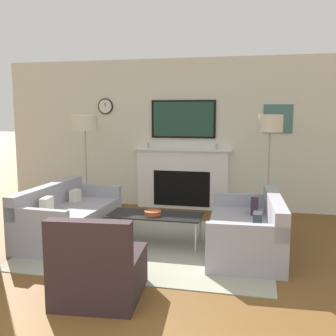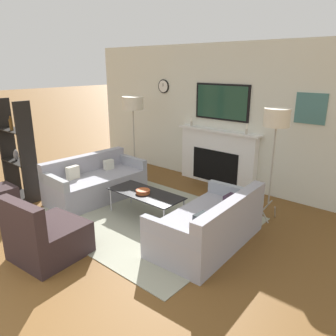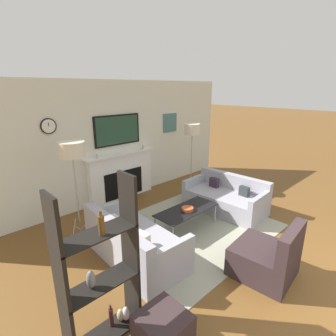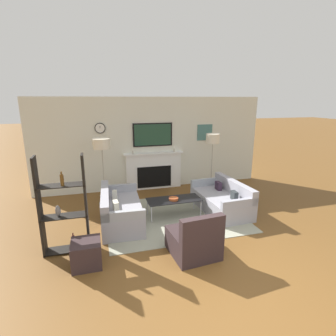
{
  "view_description": "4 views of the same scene",
  "coord_description": "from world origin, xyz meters",
  "px_view_note": "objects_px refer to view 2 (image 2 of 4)",
  "views": [
    {
      "loc": [
        1.29,
        -2.0,
        1.74
      ],
      "look_at": [
        0.13,
        3.17,
        0.99
      ],
      "focal_mm": 42.0,
      "sensor_mm": 36.0,
      "label": 1
    },
    {
      "loc": [
        3.37,
        -0.44,
        2.29
      ],
      "look_at": [
        0.35,
        3.04,
        0.84
      ],
      "focal_mm": 35.0,
      "sensor_mm": 36.0,
      "label": 2
    },
    {
      "loc": [
        -3.25,
        0.01,
        2.55
      ],
      "look_at": [
        0.18,
        3.56,
        1.02
      ],
      "focal_mm": 28.0,
      "sensor_mm": 36.0,
      "label": 3
    },
    {
      "loc": [
        -1.64,
        -2.49,
        2.64
      ],
      "look_at": [
        0.0,
        3.35,
        1.03
      ],
      "focal_mm": 28.0,
      "sensor_mm": 36.0,
      "label": 4
    }
  ],
  "objects_px": {
    "armchair": "(46,237)",
    "decorative_bowl": "(143,191)",
    "floor_lamp_left": "(133,104)",
    "shelf_unit": "(18,155)",
    "couch_left": "(95,183)",
    "coffee_table": "(146,194)",
    "floor_lamp_right": "(277,120)",
    "ottoman": "(0,200)",
    "couch_right": "(210,226)"
  },
  "relations": [
    {
      "from": "decorative_bowl",
      "to": "floor_lamp_left",
      "type": "distance_m",
      "value": 2.23
    },
    {
      "from": "decorative_bowl",
      "to": "ottoman",
      "type": "height_order",
      "value": "decorative_bowl"
    },
    {
      "from": "couch_right",
      "to": "couch_left",
      "type": "bearing_deg",
      "value": -179.97
    },
    {
      "from": "coffee_table",
      "to": "floor_lamp_right",
      "type": "xyz_separation_m",
      "value": [
        1.48,
        1.19,
        1.17
      ]
    },
    {
      "from": "shelf_unit",
      "to": "floor_lamp_right",
      "type": "bearing_deg",
      "value": 29.12
    },
    {
      "from": "couch_left",
      "to": "ottoman",
      "type": "height_order",
      "value": "couch_left"
    },
    {
      "from": "couch_right",
      "to": "coffee_table",
      "type": "xyz_separation_m",
      "value": [
        -1.22,
        0.03,
        0.12
      ]
    },
    {
      "from": "coffee_table",
      "to": "ottoman",
      "type": "distance_m",
      "value": 2.39
    },
    {
      "from": "decorative_bowl",
      "to": "armchair",
      "type": "bearing_deg",
      "value": -93.8
    },
    {
      "from": "couch_right",
      "to": "coffee_table",
      "type": "relative_size",
      "value": 1.38
    },
    {
      "from": "coffee_table",
      "to": "couch_right",
      "type": "bearing_deg",
      "value": -1.34
    },
    {
      "from": "floor_lamp_left",
      "to": "ottoman",
      "type": "relative_size",
      "value": 3.67
    },
    {
      "from": "decorative_bowl",
      "to": "coffee_table",
      "type": "bearing_deg",
      "value": 60.87
    },
    {
      "from": "floor_lamp_left",
      "to": "shelf_unit",
      "type": "relative_size",
      "value": 0.98
    },
    {
      "from": "armchair",
      "to": "coffee_table",
      "type": "distance_m",
      "value": 1.62
    },
    {
      "from": "floor_lamp_right",
      "to": "shelf_unit",
      "type": "distance_m",
      "value": 4.33
    },
    {
      "from": "decorative_bowl",
      "to": "floor_lamp_left",
      "type": "xyz_separation_m",
      "value": [
        -1.49,
        1.23,
        1.11
      ]
    },
    {
      "from": "couch_left",
      "to": "coffee_table",
      "type": "relative_size",
      "value": 1.4
    },
    {
      "from": "armchair",
      "to": "shelf_unit",
      "type": "xyz_separation_m",
      "value": [
        -2.12,
        0.73,
        0.52
      ]
    },
    {
      "from": "ottoman",
      "to": "armchair",
      "type": "bearing_deg",
      "value": -6.19
    },
    {
      "from": "couch_left",
      "to": "shelf_unit",
      "type": "bearing_deg",
      "value": -139.82
    },
    {
      "from": "decorative_bowl",
      "to": "shelf_unit",
      "type": "xyz_separation_m",
      "value": [
        -2.23,
        -0.84,
        0.35
      ]
    },
    {
      "from": "decorative_bowl",
      "to": "shelf_unit",
      "type": "bearing_deg",
      "value": -159.25
    },
    {
      "from": "armchair",
      "to": "coffee_table",
      "type": "relative_size",
      "value": 0.69
    },
    {
      "from": "floor_lamp_left",
      "to": "ottoman",
      "type": "xyz_separation_m",
      "value": [
        -0.41,
        -2.61,
        -1.34
      ]
    },
    {
      "from": "decorative_bowl",
      "to": "floor_lamp_left",
      "type": "relative_size",
      "value": 0.13
    },
    {
      "from": "couch_left",
      "to": "decorative_bowl",
      "type": "bearing_deg",
      "value": -0.27
    },
    {
      "from": "couch_right",
      "to": "floor_lamp_left",
      "type": "bearing_deg",
      "value": 155.8
    },
    {
      "from": "floor_lamp_right",
      "to": "ottoman",
      "type": "height_order",
      "value": "floor_lamp_right"
    },
    {
      "from": "armchair",
      "to": "floor_lamp_right",
      "type": "xyz_separation_m",
      "value": [
        1.6,
        2.81,
        1.28
      ]
    },
    {
      "from": "couch_left",
      "to": "floor_lamp_left",
      "type": "bearing_deg",
      "value": 102.27
    },
    {
      "from": "couch_left",
      "to": "floor_lamp_left",
      "type": "relative_size",
      "value": 1.02
    },
    {
      "from": "floor_lamp_right",
      "to": "ottoman",
      "type": "relative_size",
      "value": 3.69
    },
    {
      "from": "couch_right",
      "to": "floor_lamp_left",
      "type": "height_order",
      "value": "floor_lamp_left"
    },
    {
      "from": "floor_lamp_right",
      "to": "coffee_table",
      "type": "bearing_deg",
      "value": -141.02
    },
    {
      "from": "decorative_bowl",
      "to": "ottoman",
      "type": "distance_m",
      "value": 2.36
    },
    {
      "from": "armchair",
      "to": "coffee_table",
      "type": "bearing_deg",
      "value": 85.58
    },
    {
      "from": "armchair",
      "to": "floor_lamp_left",
      "type": "xyz_separation_m",
      "value": [
        -1.38,
        2.81,
        1.28
      ]
    },
    {
      "from": "couch_right",
      "to": "floor_lamp_right",
      "type": "xyz_separation_m",
      "value": [
        0.26,
        1.22,
        1.29
      ]
    },
    {
      "from": "decorative_bowl",
      "to": "floor_lamp_right",
      "type": "relative_size",
      "value": 0.13
    },
    {
      "from": "coffee_table",
      "to": "shelf_unit",
      "type": "height_order",
      "value": "shelf_unit"
    },
    {
      "from": "couch_left",
      "to": "shelf_unit",
      "type": "xyz_separation_m",
      "value": [
        -1.01,
        -0.85,
        0.51
      ]
    },
    {
      "from": "couch_left",
      "to": "couch_right",
      "type": "distance_m",
      "value": 2.45
    },
    {
      "from": "shelf_unit",
      "to": "decorative_bowl",
      "type": "bearing_deg",
      "value": 20.75
    },
    {
      "from": "couch_left",
      "to": "floor_lamp_right",
      "type": "bearing_deg",
      "value": 24.27
    },
    {
      "from": "floor_lamp_right",
      "to": "couch_right",
      "type": "bearing_deg",
      "value": -102.05
    },
    {
      "from": "ottoman",
      "to": "floor_lamp_right",
      "type": "bearing_deg",
      "value": 37.63
    },
    {
      "from": "couch_right",
      "to": "ottoman",
      "type": "bearing_deg",
      "value": -156.04
    },
    {
      "from": "armchair",
      "to": "decorative_bowl",
      "type": "relative_size",
      "value": 3.83
    },
    {
      "from": "decorative_bowl",
      "to": "ottoman",
      "type": "xyz_separation_m",
      "value": [
        -1.89,
        -1.38,
        -0.23
      ]
    }
  ]
}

